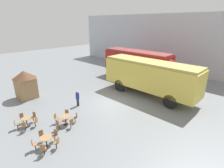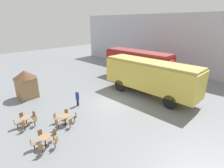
# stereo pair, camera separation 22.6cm
# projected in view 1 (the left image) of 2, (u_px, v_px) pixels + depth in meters

# --- Properties ---
(ground_plane) EXTENTS (80.00, 80.00, 0.00)m
(ground_plane) POSITION_uv_depth(u_px,v_px,m) (111.00, 103.00, 17.62)
(ground_plane) COLOR gray
(backdrop_wall) EXTENTS (44.00, 0.15, 9.00)m
(backdrop_wall) POSITION_uv_depth(u_px,v_px,m) (181.00, 44.00, 26.48)
(backdrop_wall) COLOR #B2B7C1
(backdrop_wall) RESTS_ON ground_plane
(streamlined_locomotive) EXTENTS (11.84, 2.61, 4.00)m
(streamlined_locomotive) POSITION_uv_depth(u_px,v_px,m) (141.00, 63.00, 23.84)
(streamlined_locomotive) COLOR maroon
(streamlined_locomotive) RESTS_ON ground_plane
(passenger_coach_vintage) EXTENTS (10.56, 2.78, 3.87)m
(passenger_coach_vintage) POSITION_uv_depth(u_px,v_px,m) (150.00, 75.00, 18.72)
(passenger_coach_vintage) COLOR #E0C64C
(passenger_coach_vintage) RESTS_ON ground_plane
(cafe_table_near) EXTENTS (0.87, 0.87, 0.76)m
(cafe_table_near) POSITION_uv_depth(u_px,v_px,m) (66.00, 118.00, 13.77)
(cafe_table_near) COLOR black
(cafe_table_near) RESTS_ON ground_plane
(cafe_table_mid) EXTENTS (0.77, 0.77, 0.75)m
(cafe_table_mid) POSITION_uv_depth(u_px,v_px,m) (46.00, 140.00, 11.27)
(cafe_table_mid) COLOR black
(cafe_table_mid) RESTS_ON ground_plane
(cafe_table_far) EXTENTS (0.72, 0.72, 0.73)m
(cafe_table_far) POSITION_uv_depth(u_px,v_px,m) (26.00, 120.00, 13.54)
(cafe_table_far) COLOR black
(cafe_table_far) RESTS_ON ground_plane
(cafe_chair_0) EXTENTS (0.36, 0.39, 0.87)m
(cafe_chair_0) POSITION_uv_depth(u_px,v_px,m) (58.00, 124.00, 13.14)
(cafe_chair_0) COLOR black
(cafe_chair_0) RESTS_ON ground_plane
(cafe_chair_1) EXTENTS (0.36, 0.36, 0.87)m
(cafe_chair_1) POSITION_uv_depth(u_px,v_px,m) (71.00, 123.00, 13.25)
(cafe_chair_1) COLOR black
(cafe_chair_1) RESTS_ON ground_plane
(cafe_chair_2) EXTENTS (0.38, 0.39, 0.87)m
(cafe_chair_2) POSITION_uv_depth(u_px,v_px,m) (76.00, 117.00, 14.13)
(cafe_chair_2) COLOR black
(cafe_chair_2) RESTS_ON ground_plane
(cafe_chair_3) EXTENTS (0.41, 0.40, 0.87)m
(cafe_chair_3) POSITION_uv_depth(u_px,v_px,m) (67.00, 114.00, 14.56)
(cafe_chair_3) COLOR black
(cafe_chair_3) RESTS_ON ground_plane
(cafe_chair_4) EXTENTS (0.40, 0.40, 0.87)m
(cafe_chair_4) POSITION_uv_depth(u_px,v_px,m) (56.00, 118.00, 13.94)
(cafe_chair_4) COLOR black
(cafe_chair_4) RESTS_ON ground_plane
(cafe_chair_5) EXTENTS (0.38, 0.39, 0.87)m
(cafe_chair_5) POSITION_uv_depth(u_px,v_px,m) (33.00, 144.00, 10.99)
(cafe_chair_5) COLOR black
(cafe_chair_5) RESTS_ON ground_plane
(cafe_chair_6) EXTENTS (0.41, 0.40, 0.87)m
(cafe_chair_6) POSITION_uv_depth(u_px,v_px,m) (43.00, 149.00, 10.58)
(cafe_chair_6) COLOR black
(cafe_chair_6) RESTS_ON ground_plane
(cafe_chair_7) EXTENTS (0.40, 0.39, 0.87)m
(cafe_chair_7) POSITION_uv_depth(u_px,v_px,m) (57.00, 142.00, 11.14)
(cafe_chair_7) COLOR black
(cafe_chair_7) RESTS_ON ground_plane
(cafe_chair_8) EXTENTS (0.36, 0.38, 0.87)m
(cafe_chair_8) POSITION_uv_depth(u_px,v_px,m) (55.00, 134.00, 11.90)
(cafe_chair_8) COLOR black
(cafe_chair_8) RESTS_ON ground_plane
(cafe_chair_9) EXTENTS (0.36, 0.36, 0.87)m
(cafe_chair_9) POSITION_uv_depth(u_px,v_px,m) (42.00, 135.00, 11.81)
(cafe_chair_9) COLOR black
(cafe_chair_9) RESTS_ON ground_plane
(cafe_chair_10) EXTENTS (0.36, 0.38, 0.87)m
(cafe_chair_10) POSITION_uv_depth(u_px,v_px,m) (16.00, 123.00, 13.18)
(cafe_chair_10) COLOR black
(cafe_chair_10) RESTS_ON ground_plane
(cafe_chair_11) EXTENTS (0.40, 0.39, 0.87)m
(cafe_chair_11) POSITION_uv_depth(u_px,v_px,m) (24.00, 126.00, 12.88)
(cafe_chair_11) COLOR black
(cafe_chair_11) RESTS_ON ground_plane
(cafe_chair_12) EXTENTS (0.41, 0.40, 0.87)m
(cafe_chair_12) POSITION_uv_depth(u_px,v_px,m) (36.00, 121.00, 13.50)
(cafe_chair_12) COLOR black
(cafe_chair_12) RESTS_ON ground_plane
(cafe_chair_13) EXTENTS (0.38, 0.39, 0.87)m
(cafe_chair_13) POSITION_uv_depth(u_px,v_px,m) (34.00, 116.00, 14.19)
(cafe_chair_13) COLOR black
(cafe_chair_13) RESTS_ON ground_plane
(cafe_chair_14) EXTENTS (0.36, 0.36, 0.87)m
(cafe_chair_14) POSITION_uv_depth(u_px,v_px,m) (22.00, 118.00, 13.99)
(cafe_chair_14) COLOR black
(cafe_chair_14) RESTS_ON ground_plane
(visitor_person) EXTENTS (0.34, 0.34, 1.57)m
(visitor_person) POSITION_uv_depth(u_px,v_px,m) (78.00, 98.00, 16.80)
(visitor_person) COLOR #262633
(visitor_person) RESTS_ON ground_plane
(ticket_kiosk) EXTENTS (2.34, 2.34, 3.00)m
(ticket_kiosk) POSITION_uv_depth(u_px,v_px,m) (25.00, 83.00, 18.36)
(ticket_kiosk) COLOR #99754C
(ticket_kiosk) RESTS_ON ground_plane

